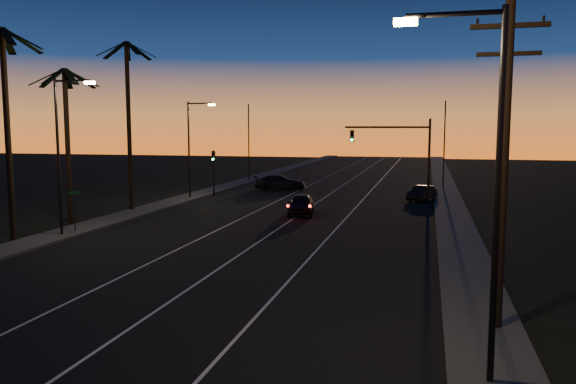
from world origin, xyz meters
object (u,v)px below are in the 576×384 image
(utility_pole, at_px, (504,159))
(lead_car, at_px, (301,204))
(right_car, at_px, (422,193))
(cross_car, at_px, (280,182))
(signal_mast, at_px, (400,145))

(utility_pole, height_order, lead_car, utility_pole)
(utility_pole, distance_m, lead_car, 24.51)
(right_car, relative_size, cross_car, 0.74)
(right_car, distance_m, cross_car, 15.05)
(right_car, height_order, cross_car, cross_car)
(signal_mast, xyz_separation_m, lead_car, (-6.54, -8.57, -4.02))
(utility_pole, relative_size, right_car, 2.45)
(signal_mast, distance_m, cross_car, 14.57)
(right_car, bearing_deg, lead_car, -129.69)
(signal_mast, relative_size, right_car, 1.74)
(signal_mast, bearing_deg, right_car, 39.90)
(signal_mast, bearing_deg, utility_pole, -81.53)
(utility_pole, distance_m, cross_car, 40.69)
(lead_car, bearing_deg, right_car, 50.31)
(lead_car, bearing_deg, utility_pole, -62.81)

